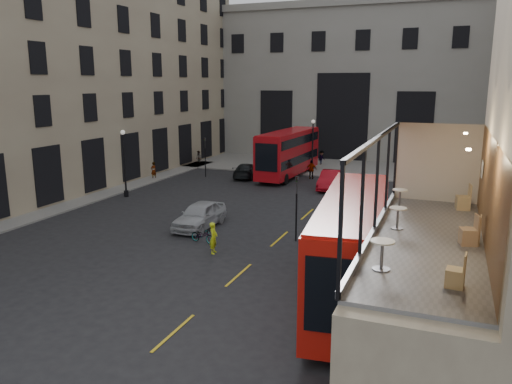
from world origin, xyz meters
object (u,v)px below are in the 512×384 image
(street_lamp_b, at_px, (313,149))
(pedestrian_d, at_px, (451,182))
(pedestrian_b, at_px, (321,158))
(traffic_light_far, at_px, (205,152))
(cafe_table_far, at_px, (400,196))
(car_c, at_px, (246,170))
(car_a, at_px, (200,215))
(cafe_chair_d, at_px, (463,202))
(cafe_table_near, at_px, (382,250))
(cafe_chair_c, at_px, (473,235))
(street_lamp_a, at_px, (125,167))
(cafe_chair_b, at_px, (469,236))
(cafe_chair_a, at_px, (456,277))
(pedestrian_c, at_px, (312,170))
(traffic_light_near, at_px, (297,200))
(pedestrian_e, at_px, (154,171))
(bus_far, at_px, (289,151))
(bus_near, at_px, (353,244))
(cyclist, at_px, (214,238))
(car_b, at_px, (331,180))
(pedestrian_a, at_px, (199,158))
(cafe_table_mid, at_px, (398,215))
(bicycle, at_px, (203,236))

(street_lamp_b, height_order, pedestrian_d, street_lamp_b)
(pedestrian_b, bearing_deg, traffic_light_far, 161.39)
(street_lamp_b, relative_size, cafe_table_far, 7.94)
(car_c, distance_m, pedestrian_b, 10.74)
(car_a, bearing_deg, cafe_chair_d, -29.91)
(cafe_table_near, relative_size, cafe_chair_c, 0.88)
(street_lamp_a, xyz_separation_m, cafe_chair_b, (24.56, -18.15, 2.47))
(cafe_chair_a, bearing_deg, pedestrian_c, 109.98)
(traffic_light_near, xyz_separation_m, car_c, (-10.19, 17.15, -1.75))
(cafe_table_far, bearing_deg, cafe_table_near, -88.03)
(pedestrian_e, bearing_deg, traffic_light_far, 143.35)
(traffic_light_near, bearing_deg, traffic_light_far, 131.19)
(bus_far, height_order, car_a, bus_far)
(bus_near, bearing_deg, street_lamp_b, 108.17)
(car_c, relative_size, cyclist, 2.74)
(street_lamp_a, xyz_separation_m, pedestrian_e, (-2.00, 7.11, -1.57))
(traffic_light_far, distance_m, cafe_table_near, 37.25)
(street_lamp_a, height_order, car_b, street_lamp_a)
(pedestrian_e, height_order, cafe_chair_b, cafe_chair_b)
(bus_far, distance_m, cafe_chair_b, 34.77)
(car_c, xyz_separation_m, cafe_chair_b, (18.76, -29.30, 4.18))
(car_b, bearing_deg, pedestrian_a, 152.62)
(pedestrian_b, bearing_deg, pedestrian_c, -151.66)
(pedestrian_c, height_order, cafe_table_far, cafe_table_far)
(street_lamp_a, bearing_deg, bus_far, 54.20)
(cafe_table_near, relative_size, cafe_table_mid, 1.10)
(cafe_chair_c, xyz_separation_m, cafe_chair_d, (-0.19, 4.01, 0.03))
(pedestrian_b, bearing_deg, bus_far, -169.31)
(cafe_table_mid, bearing_deg, bicycle, 141.68)
(traffic_light_near, distance_m, pedestrian_b, 27.21)
(traffic_light_near, height_order, cafe_chair_d, cafe_chair_d)
(cafe_table_near, bearing_deg, cafe_chair_d, 74.74)
(street_lamp_b, bearing_deg, car_b, -63.33)
(cafe_table_far, bearing_deg, street_lamp_b, 110.40)
(bus_near, distance_m, cafe_chair_a, 9.53)
(pedestrian_b, height_order, cafe_chair_c, cafe_chair_c)
(traffic_light_far, relative_size, cafe_table_far, 5.66)
(pedestrian_c, height_order, cafe_chair_d, cafe_chair_d)
(pedestrian_b, distance_m, cafe_table_far, 37.34)
(pedestrian_e, relative_size, cafe_chair_c, 2.00)
(pedestrian_a, relative_size, pedestrian_e, 0.94)
(cafe_table_near, height_order, cafe_chair_a, cafe_chair_a)
(traffic_light_near, xyz_separation_m, cafe_table_far, (6.38, -8.59, 2.62))
(pedestrian_c, height_order, cafe_table_near, cafe_table_near)
(car_c, xyz_separation_m, cafe_chair_c, (18.86, -29.18, 4.17))
(bus_far, relative_size, cyclist, 6.56)
(pedestrian_a, relative_size, cafe_table_near, 2.14)
(traffic_light_far, relative_size, pedestrian_c, 2.13)
(traffic_light_near, bearing_deg, cafe_table_near, -66.17)
(street_lamp_a, bearing_deg, pedestrian_a, 97.04)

